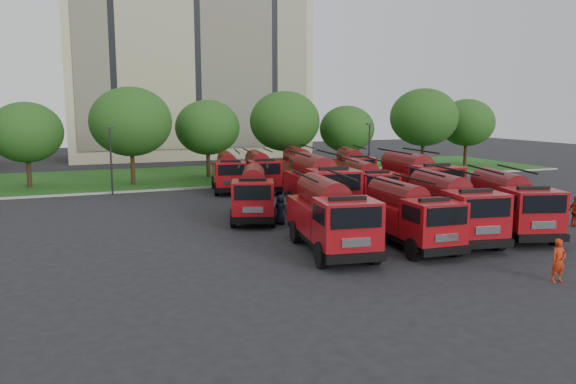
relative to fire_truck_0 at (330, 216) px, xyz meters
name	(u,v)px	position (x,y,z in m)	size (l,w,h in m)	color
ground	(331,231)	(1.88, 3.69, -1.67)	(140.00, 140.00, 0.00)	black
lawn	(214,175)	(1.88, 29.69, -1.61)	(70.00, 16.00, 0.12)	#1F4C14
curb	(238,186)	(1.88, 21.59, -1.60)	(70.00, 0.30, 0.14)	gray
apartment_building	(186,60)	(3.88, 51.63, 10.83)	(30.00, 14.18, 25.00)	beige
tree_1	(26,132)	(-14.12, 26.69, 2.88)	(5.71, 5.71, 6.98)	#382314
tree_2	(131,122)	(-6.12, 25.19, 3.69)	(6.72, 6.72, 8.22)	#382314
tree_3	(207,128)	(0.88, 27.69, 3.02)	(5.88, 5.88, 7.19)	#382314
tree_4	(285,121)	(7.88, 26.19, 3.55)	(6.55, 6.55, 8.01)	#382314
tree_5	(347,129)	(14.88, 27.19, 2.68)	(5.46, 5.46, 6.68)	#382314
tree_6	(424,117)	(22.88, 25.69, 3.82)	(6.89, 6.89, 8.42)	#382314
tree_7	(467,123)	(29.88, 27.69, 3.15)	(6.05, 6.05, 7.39)	#382314
lamp_post_0	(111,157)	(-8.12, 20.89, 1.23)	(0.60, 0.25, 5.11)	black
lamp_post_1	(369,148)	(13.88, 20.89, 1.23)	(0.60, 0.25, 5.11)	black
fire_truck_0	(330,216)	(0.00, 0.00, 0.00)	(3.52, 7.55, 3.31)	black
fire_truck_1	(408,215)	(3.86, -0.54, -0.14)	(2.76, 6.77, 3.02)	black
fire_truck_2	(449,207)	(6.59, -0.09, -0.02)	(3.57, 7.47, 3.26)	black
fire_truck_3	(508,203)	(10.18, -0.26, -0.05)	(4.28, 7.46, 3.22)	black
fire_truck_4	(253,193)	(-0.97, 8.43, -0.13)	(4.29, 7.06, 3.04)	black
fire_truck_5	(319,185)	(3.38, 8.55, 0.14)	(3.61, 8.15, 3.59)	black
fire_truck_6	(365,185)	(6.96, 9.13, -0.13)	(3.51, 7.03, 3.06)	black
fire_truck_7	(415,180)	(10.20, 8.25, 0.12)	(3.37, 8.00, 3.55)	black
fire_truck_8	(228,172)	(0.55, 19.62, -0.17)	(3.42, 6.82, 2.97)	black
fire_truck_9	(260,171)	(2.92, 18.89, -0.13)	(3.27, 6.97, 3.05)	black
fire_truck_10	(300,168)	(6.64, 19.53, -0.05)	(3.39, 7.31, 3.20)	black
fire_truck_11	(352,167)	(10.99, 18.59, -0.11)	(3.90, 7.16, 3.10)	black
firefighter_0	(557,282)	(6.11, -7.39, -1.67)	(0.61, 0.45, 1.68)	#B4290D
firefighter_1	(469,246)	(6.60, -1.71, -1.67)	(0.79, 0.44, 1.63)	#B4290D
firefighter_2	(574,227)	(14.94, -0.29, -1.67)	(1.02, 0.58, 1.74)	#B4290D
firefighter_4	(280,224)	(-0.05, 6.36, -1.67)	(0.82, 0.54, 1.68)	black
firefighter_5	(398,205)	(9.62, 9.28, -1.67)	(1.64, 0.71, 1.77)	#B4290D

